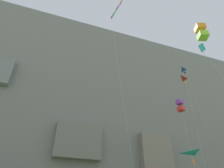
% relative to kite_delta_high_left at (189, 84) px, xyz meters
% --- Properties ---
extents(cliff_face, '(180.00, 23.98, 64.31)m').
position_rel_kite_delta_high_left_xyz_m(cliff_face, '(-10.75, 41.56, 13.44)').
color(cliff_face, slate).
rests_on(cliff_face, ground).
extents(kite_delta_high_left, '(3.09, 2.05, 19.39)m').
position_rel_kite_delta_high_left_xyz_m(kite_delta_high_left, '(0.00, 0.00, 0.00)').
color(kite_delta_high_left, red).
rests_on(kite_delta_high_left, ground).
extents(kite_box_high_center, '(2.87, 5.02, 21.31)m').
position_rel_kite_delta_high_left_xyz_m(kite_box_high_center, '(-3.64, -7.73, 1.57)').
color(kite_box_high_center, orange).
rests_on(kite_box_high_center, ground).
extents(kite_delta_upper_mid, '(1.73, 4.23, 7.05)m').
position_rel_kite_delta_high_left_xyz_m(kite_delta_upper_mid, '(-3.68, -1.91, -11.90)').
color(kite_delta_upper_mid, teal).
rests_on(kite_delta_upper_mid, ground).
extents(kite_diamond_front_field, '(2.19, 6.26, 27.85)m').
position_rel_kite_delta_high_left_xyz_m(kite_diamond_front_field, '(4.20, -0.99, 7.31)').
color(kite_diamond_front_field, teal).
rests_on(kite_diamond_front_field, ground).
extents(kite_box_low_right, '(3.27, 4.04, 15.03)m').
position_rel_kite_delta_high_left_xyz_m(kite_box_low_right, '(-2.85, -0.42, -4.46)').
color(kite_box_low_right, purple).
rests_on(kite_box_low_right, ground).
extents(kite_delta_far_right, '(1.92, 4.29, 29.22)m').
position_rel_kite_delta_high_left_xyz_m(kite_delta_far_right, '(8.28, 7.99, 9.68)').
color(kite_delta_far_right, blue).
rests_on(kite_delta_far_right, ground).
extents(kite_banner_mid_center, '(1.28, 4.01, 29.46)m').
position_rel_kite_delta_high_left_xyz_m(kite_banner_mid_center, '(-11.89, -1.66, 9.13)').
color(kite_banner_mid_center, black).
rests_on(kite_banner_mid_center, ground).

